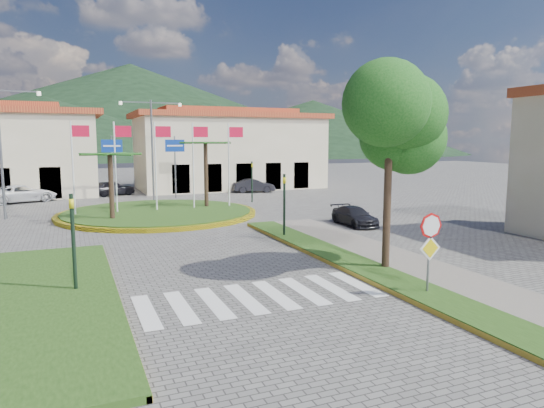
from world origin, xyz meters
name	(u,v)px	position (x,y,z in m)	size (l,w,h in m)	color
ground	(318,347)	(0.00, 0.00, 0.00)	(160.00, 160.00, 0.00)	#5B5956
sidewalk_right	(454,290)	(6.00, 2.00, 0.07)	(4.00, 28.00, 0.15)	gray
verge_right	(424,294)	(4.80, 2.00, 0.09)	(1.60, 28.00, 0.18)	#1F4012
median_left	(29,301)	(-6.50, 6.00, 0.09)	(5.00, 14.00, 0.18)	#1F4012
crosswalk	(257,297)	(0.00, 4.00, 0.01)	(8.00, 3.00, 0.01)	silver
roundabout_island	(158,213)	(0.00, 22.00, 0.17)	(12.70, 12.70, 6.00)	yellow
stop_sign	(430,240)	(4.90, 1.96, 1.79)	(0.80, 0.11, 2.65)	slate
deciduous_tree	(389,131)	(5.50, 5.00, 5.18)	(3.60, 3.60, 6.80)	black
traffic_light_left	(73,234)	(-5.20, 6.50, 1.94)	(0.15, 0.18, 3.20)	black
traffic_light_right	(284,200)	(4.50, 12.00, 1.94)	(0.15, 0.18, 3.20)	black
traffic_light_far	(252,178)	(8.00, 26.00, 1.94)	(0.18, 0.15, 3.20)	black
direction_sign_west	(112,157)	(-2.00, 30.97, 3.53)	(1.60, 0.14, 5.20)	slate
direction_sign_east	(175,156)	(3.00, 30.97, 3.53)	(1.60, 0.14, 5.20)	slate
street_lamp_centre	(152,145)	(1.00, 30.00, 4.50)	(4.80, 0.16, 8.00)	slate
street_lamp_west	(0,146)	(-9.00, 24.00, 4.50)	(4.80, 0.16, 8.00)	slate
building_right	(229,150)	(10.00, 38.00, 3.90)	(19.08, 9.54, 8.05)	beige
hill_far_mid	(132,110)	(15.00, 160.00, 15.00)	(180.00, 180.00, 30.00)	black
hill_far_east	(313,128)	(70.00, 135.00, 9.00)	(120.00, 120.00, 18.00)	black
hill_near_back	(47,128)	(-10.00, 130.00, 8.00)	(110.00, 110.00, 16.00)	black
white_van	(22,194)	(-8.70, 32.82, 0.69)	(2.29, 4.96, 1.38)	silver
car_dark_a	(112,188)	(-1.84, 34.98, 0.67)	(1.58, 3.93, 1.34)	black
car_dark_b	(254,186)	(10.66, 32.67, 0.63)	(1.34, 3.85, 1.27)	black
car_side_right	(355,216)	(9.76, 13.86, 0.53)	(1.49, 3.66, 1.06)	black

